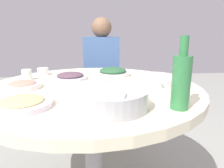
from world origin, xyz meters
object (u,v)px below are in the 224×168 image
at_px(dish_shrimp, 23,85).
at_px(tea_cup_near, 43,72).
at_px(round_dining_table, 93,100).
at_px(stool_for_diner_left, 103,115).
at_px(green_bottle, 182,80).
at_px(tea_cup_far, 27,75).
at_px(rice_bowl, 111,98).
at_px(dish_greens, 113,72).
at_px(dish_noodles, 22,103).
at_px(diner_left, 102,64).
at_px(soup_bowl, 155,83).
at_px(dish_eggplant, 71,76).

relative_size(dish_shrimp, tea_cup_near, 2.60).
bearing_deg(round_dining_table, stool_for_diner_left, 173.16).
bearing_deg(green_bottle, tea_cup_far, -127.75).
height_order(rice_bowl, dish_greens, rice_bowl).
xyz_separation_m(dish_noodles, tea_cup_far, (-0.51, -0.12, 0.02)).
bearing_deg(dish_greens, green_bottle, 16.32).
distance_m(green_bottle, tea_cup_near, 1.02).
height_order(tea_cup_near, stool_for_diner_left, tea_cup_near).
height_order(stool_for_diner_left, diner_left, diner_left).
relative_size(round_dining_table, diner_left, 1.61).
xyz_separation_m(dish_shrimp, tea_cup_far, (-0.20, -0.03, 0.02)).
bearing_deg(soup_bowl, dish_eggplant, -120.27).
relative_size(dish_eggplant, stool_for_diner_left, 0.50).
bearing_deg(dish_eggplant, dish_noodles, -16.19).
distance_m(dish_noodles, diner_left, 1.26).
height_order(dish_greens, green_bottle, green_bottle).
relative_size(dish_greens, diner_left, 0.31).
bearing_deg(dish_noodles, dish_greens, 143.73).
distance_m(soup_bowl, tea_cup_far, 0.80).
distance_m(soup_bowl, green_bottle, 0.32).
xyz_separation_m(dish_noodles, green_bottle, (0.08, 0.63, 0.10)).
distance_m(dish_noodles, stool_for_diner_left, 1.38).
relative_size(dish_shrimp, tea_cup_far, 2.93).
bearing_deg(round_dining_table, dish_greens, 151.58).
xyz_separation_m(dish_shrimp, green_bottle, (0.39, 0.72, 0.10)).
relative_size(rice_bowl, stool_for_diner_left, 0.69).
bearing_deg(rice_bowl, dish_shrimp, -127.87).
distance_m(tea_cup_far, diner_left, 0.86).
height_order(dish_shrimp, dish_greens, dish_greens).
xyz_separation_m(round_dining_table, rice_bowl, (0.36, 0.07, 0.12)).
distance_m(dish_greens, tea_cup_near, 0.50).
xyz_separation_m(round_dining_table, dish_greens, (-0.28, 0.15, 0.11)).
bearing_deg(stool_for_diner_left, diner_left, 7.13).
xyz_separation_m(round_dining_table, dish_noodles, (0.32, -0.29, 0.10)).
bearing_deg(soup_bowl, tea_cup_near, -122.24).
bearing_deg(dish_shrimp, dish_eggplant, 129.83).
bearing_deg(dish_shrimp, rice_bowl, 52.13).
height_order(soup_bowl, diner_left, diner_left).
relative_size(dish_shrimp, stool_for_diner_left, 0.45).
distance_m(soup_bowl, dish_greens, 0.41).
height_order(dish_shrimp, tea_cup_far, tea_cup_far).
bearing_deg(diner_left, dish_noodles, -18.12).
distance_m(dish_shrimp, dish_greens, 0.60).
bearing_deg(tea_cup_far, round_dining_table, 65.09).
xyz_separation_m(rice_bowl, diner_left, (-1.24, 0.03, -0.05)).
xyz_separation_m(dish_noodles, tea_cup_near, (-0.66, -0.06, 0.01)).
bearing_deg(rice_bowl, dish_noodles, -96.50).
relative_size(rice_bowl, diner_left, 0.40).
xyz_separation_m(rice_bowl, dish_greens, (-0.64, 0.08, -0.02)).
relative_size(green_bottle, tea_cup_near, 3.73).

